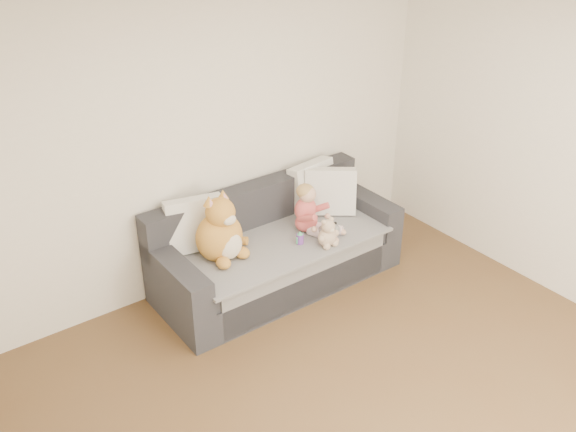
# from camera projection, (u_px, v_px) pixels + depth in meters

# --- Properties ---
(room_shell) EXTENTS (5.00, 5.00, 5.00)m
(room_shell) POSITION_uv_depth(u_px,v_px,m) (381.00, 246.00, 3.91)
(room_shell) COLOR brown
(room_shell) RESTS_ON ground
(sofa) EXTENTS (2.20, 0.94, 0.85)m
(sofa) POSITION_uv_depth(u_px,v_px,m) (275.00, 251.00, 5.73)
(sofa) COLOR #2B2B30
(sofa) RESTS_ON ground
(cushion_left) EXTENTS (0.53, 0.34, 0.47)m
(cushion_left) POSITION_uv_depth(u_px,v_px,m) (195.00, 224.00, 5.37)
(cushion_left) COLOR silver
(cushion_left) RESTS_ON sofa
(cushion_right_back) EXTENTS (0.50, 0.28, 0.45)m
(cushion_right_back) POSITION_uv_depth(u_px,v_px,m) (312.00, 185.00, 6.04)
(cushion_right_back) COLOR silver
(cushion_right_back) RESTS_ON sofa
(cushion_right_front) EXTENTS (0.50, 0.45, 0.45)m
(cushion_right_front) POSITION_uv_depth(u_px,v_px,m) (330.00, 191.00, 5.93)
(cushion_right_front) COLOR silver
(cushion_right_front) RESTS_ON sofa
(toddler) EXTENTS (0.35, 0.46, 0.46)m
(toddler) POSITION_uv_depth(u_px,v_px,m) (310.00, 212.00, 5.63)
(toddler) COLOR #D9554C
(toddler) RESTS_ON sofa
(plush_cat) EXTENTS (0.50, 0.46, 0.62)m
(plush_cat) POSITION_uv_depth(u_px,v_px,m) (221.00, 233.00, 5.24)
(plush_cat) COLOR #AB6726
(plush_cat) RESTS_ON sofa
(teddy_bear) EXTENTS (0.21, 0.16, 0.27)m
(teddy_bear) POSITION_uv_depth(u_px,v_px,m) (328.00, 235.00, 5.45)
(teddy_bear) COLOR tan
(teddy_bear) RESTS_ON sofa
(plush_cow) EXTENTS (0.14, 0.20, 0.17)m
(plush_cow) POSITION_uv_depth(u_px,v_px,m) (328.00, 231.00, 5.57)
(plush_cow) COLOR white
(plush_cow) RESTS_ON sofa
(sippy_cup) EXTENTS (0.11, 0.08, 0.12)m
(sippy_cup) POSITION_uv_depth(u_px,v_px,m) (300.00, 237.00, 5.50)
(sippy_cup) COLOR purple
(sippy_cup) RESTS_ON sofa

